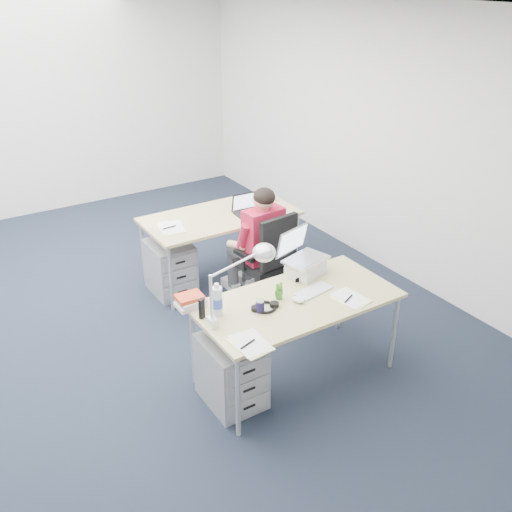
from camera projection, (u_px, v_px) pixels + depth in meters
The scene contains 24 objects.
floor at pixel (126, 336), 5.27m from camera, with size 7.00×7.00×0.00m, color black.
room at pixel (104, 157), 4.49m from camera, with size 6.02×7.02×2.80m.
desk_near at pixel (297, 304), 4.47m from camera, with size 1.60×0.80×0.73m.
desk_far at pixel (220, 219), 5.98m from camera, with size 1.60×0.80×0.73m.
office_chair at pixel (266, 280), 5.62m from camera, with size 0.71×0.71×1.02m.
seated_person at pixel (255, 244), 5.60m from camera, with size 0.40×0.69×1.23m.
drawer_pedestal_near at pixel (231, 371), 4.38m from camera, with size 0.40×0.50×0.55m, color #95979A.
drawer_pedestal_far at pixel (170, 267), 5.89m from camera, with size 0.40×0.50×0.55m, color #95979A.
silver_laptop at pixel (306, 254), 4.72m from camera, with size 0.36×0.29×0.39m, color silver, non-canonical shape.
wireless_keyboard at pixel (314, 291), 4.55m from camera, with size 0.32×0.13×0.02m, color white.
computer_mouse at pixel (298, 300), 4.40m from camera, with size 0.07×0.11×0.04m, color white.
headphones at pixel (265, 306), 4.32m from camera, with size 0.22×0.17×0.04m, color black, non-canonical shape.
can_koozie at pixel (260, 306), 4.27m from camera, with size 0.06×0.06×0.10m, color #17133D.
water_bottle at pixel (217, 299), 4.20m from camera, with size 0.08×0.08×0.26m, color silver.
bear_figurine at pixel (279, 291), 4.43m from camera, with size 0.08×0.06×0.14m, color #277A20, non-canonical shape.
book_stack at pixel (190, 301), 4.34m from camera, with size 0.21×0.16×0.10m, color silver.
cordless_phone at pixel (202, 309), 4.18m from camera, with size 0.04×0.03×0.16m, color black.
papers_left at pixel (250, 344), 3.91m from camera, with size 0.21×0.30×0.01m, color #FAFF93.
papers_right at pixel (350, 299), 4.44m from camera, with size 0.20×0.28×0.01m, color #FAFF93.
sunglasses at pixel (301, 280), 4.70m from camera, with size 0.11×0.05×0.03m, color black, non-canonical shape.
desk_lamp at pixel (232, 286), 4.07m from camera, with size 0.50×0.18×0.57m, color silver, non-canonical shape.
dark_laptop at pixel (250, 204), 5.93m from camera, with size 0.30×0.29×0.22m, color black, non-canonical shape.
far_cup at pixel (273, 197), 6.32m from camera, with size 0.06×0.06×0.09m, color white.
far_papers at pixel (171, 228), 5.65m from camera, with size 0.22×0.32×0.01m, color white.
Camera 1 is at (-1.30, -4.33, 3.05)m, focal length 40.00 mm.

